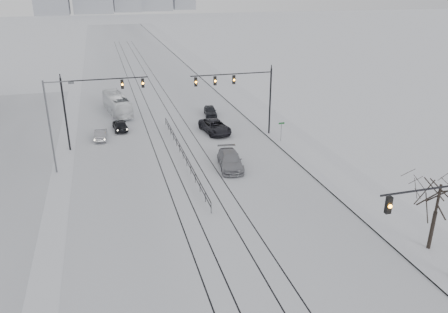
% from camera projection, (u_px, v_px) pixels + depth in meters
% --- Properties ---
extents(road, '(22.00, 260.00, 0.02)m').
position_uv_depth(road, '(149.00, 93.00, 72.42)').
color(road, silver).
rests_on(road, ground).
extents(sidewalk_east, '(5.00, 260.00, 0.16)m').
position_uv_depth(sidewalk_east, '(227.00, 88.00, 75.78)').
color(sidewalk_east, silver).
rests_on(sidewalk_east, ground).
extents(curb, '(0.10, 260.00, 0.12)m').
position_uv_depth(curb, '(214.00, 89.00, 75.17)').
color(curb, gray).
rests_on(curb, ground).
extents(tram_rails, '(5.30, 180.00, 0.01)m').
position_uv_depth(tram_rails, '(168.00, 130.00, 54.55)').
color(tram_rails, black).
rests_on(tram_rails, ground).
extents(traffic_mast_near, '(6.10, 0.37, 7.00)m').
position_uv_depth(traffic_mast_near, '(442.00, 218.00, 25.19)').
color(traffic_mast_near, black).
rests_on(traffic_mast_near, ground).
extents(traffic_mast_ne, '(9.60, 0.37, 8.00)m').
position_uv_depth(traffic_mast_ne, '(243.00, 89.00, 49.98)').
color(traffic_mast_ne, black).
rests_on(traffic_mast_ne, ground).
extents(traffic_mast_nw, '(9.10, 0.37, 8.00)m').
position_uv_depth(traffic_mast_nw, '(93.00, 99.00, 46.76)').
color(traffic_mast_nw, black).
rests_on(traffic_mast_nw, ground).
extents(street_light_west, '(2.73, 0.25, 9.00)m').
position_uv_depth(street_light_west, '(52.00, 121.00, 40.62)').
color(street_light_west, '#595B60').
rests_on(street_light_west, ground).
extents(bare_tree, '(4.40, 4.40, 6.10)m').
position_uv_depth(bare_tree, '(440.00, 192.00, 28.51)').
color(bare_tree, black).
rests_on(bare_tree, ground).
extents(median_fence, '(0.06, 24.00, 1.00)m').
position_uv_depth(median_fence, '(183.00, 154.00, 45.43)').
color(median_fence, black).
rests_on(median_fence, ground).
extents(street_sign, '(0.70, 0.06, 2.40)m').
position_uv_depth(street_sign, '(281.00, 129.00, 49.78)').
color(street_sign, '#595B60').
rests_on(street_sign, ground).
extents(sedan_sb_inner, '(1.93, 4.18, 1.39)m').
position_uv_depth(sedan_sb_inner, '(120.00, 125.00, 54.20)').
color(sedan_sb_inner, black).
rests_on(sedan_sb_inner, ground).
extents(sedan_sb_outer, '(1.56, 3.80, 1.22)m').
position_uv_depth(sedan_sb_outer, '(101.00, 135.00, 51.03)').
color(sedan_sb_outer, gray).
rests_on(sedan_sb_outer, ground).
extents(sedan_nb_front, '(3.33, 5.94, 1.57)m').
position_uv_depth(sedan_nb_front, '(215.00, 127.00, 53.27)').
color(sedan_nb_front, black).
rests_on(sedan_nb_front, ground).
extents(sedan_nb_right, '(2.88, 5.61, 1.56)m').
position_uv_depth(sedan_nb_right, '(230.00, 161.00, 43.19)').
color(sedan_nb_right, gray).
rests_on(sedan_nb_right, ground).
extents(sedan_nb_far, '(2.04, 4.05, 1.32)m').
position_uv_depth(sedan_nb_far, '(210.00, 111.00, 60.19)').
color(sedan_nb_far, black).
rests_on(sedan_nb_far, ground).
extents(box_truck, '(3.75, 9.90, 2.69)m').
position_uv_depth(box_truck, '(117.00, 104.00, 60.95)').
color(box_truck, white).
rests_on(box_truck, ground).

